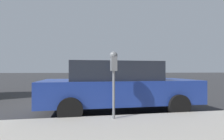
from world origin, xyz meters
TOP-DOWN VIEW (x-y plane):
  - ground_plane at (0.00, 0.00)m, footprint 220.00×220.00m
  - parking_meter at (-2.51, -0.60)m, footprint 0.21×0.19m
  - car_blue at (-1.13, -0.99)m, footprint 2.18×4.83m

SIDE VIEW (x-z plane):
  - ground_plane at x=0.00m, z-range 0.00..0.00m
  - car_blue at x=-1.13m, z-range 0.04..1.63m
  - parking_meter at x=-2.51m, z-range 0.59..2.20m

